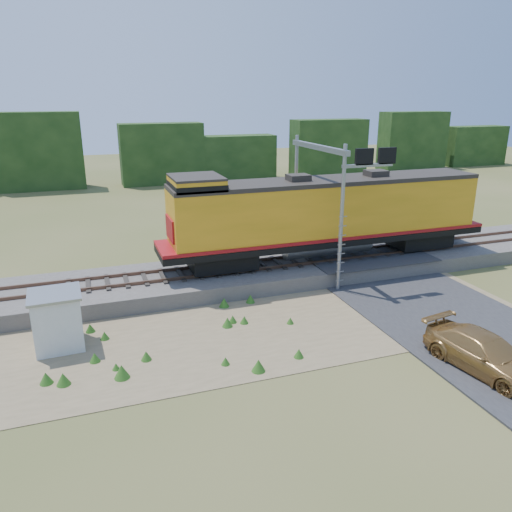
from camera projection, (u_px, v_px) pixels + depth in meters
name	position (u px, v px, depth m)	size (l,w,h in m)	color
ground	(291.00, 328.00, 21.48)	(140.00, 140.00, 0.00)	#475123
ballast	(247.00, 274.00, 26.74)	(70.00, 5.00, 0.80)	slate
rails	(247.00, 266.00, 26.59)	(70.00, 1.54, 0.16)	brown
dirt_shoulder	(243.00, 330.00, 21.29)	(26.00, 8.00, 0.03)	#8C7754
road	(417.00, 299.00, 24.32)	(7.00, 66.00, 0.86)	#38383A
tree_line_north	(155.00, 157.00, 54.63)	(130.00, 3.00, 6.50)	#173312
weed_clumps	(212.00, 339.00, 20.47)	(15.00, 6.20, 0.56)	#2D601B
locomotive	(324.00, 214.00, 27.23)	(18.78, 2.86, 4.84)	black
shed	(57.00, 320.00, 19.53)	(2.03, 2.03, 2.31)	silver
signal_gantry	(330.00, 177.00, 25.92)	(2.92, 6.20, 7.37)	gray
car	(485.00, 354.00, 17.98)	(1.91, 4.69, 1.36)	#A6793D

